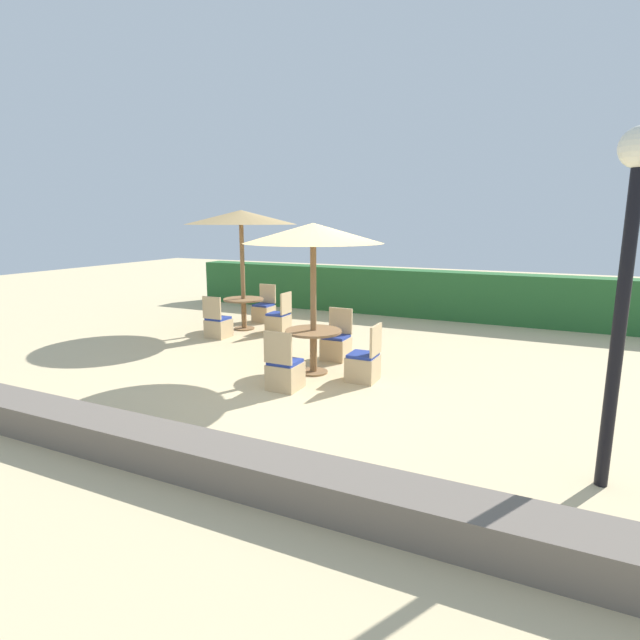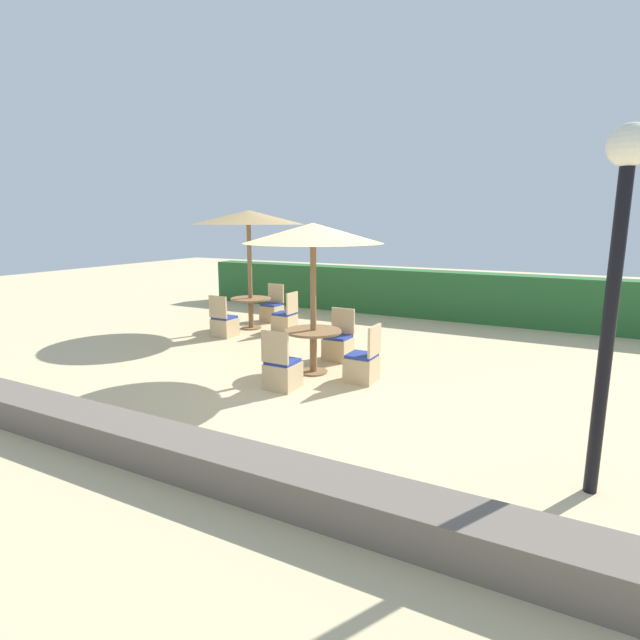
{
  "view_description": "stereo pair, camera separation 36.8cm",
  "coord_description": "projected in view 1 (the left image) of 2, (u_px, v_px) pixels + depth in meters",
  "views": [
    {
      "loc": [
        3.48,
        -6.74,
        2.53
      ],
      "look_at": [
        0.0,
        0.6,
        0.9
      ],
      "focal_mm": 28.0,
      "sensor_mm": 36.0,
      "label": 1
    },
    {
      "loc": [
        3.81,
        -6.57,
        2.53
      ],
      "look_at": [
        0.0,
        0.6,
        0.9
      ],
      "focal_mm": 28.0,
      "sensor_mm": 36.0,
      "label": 2
    }
  ],
  "objects": [
    {
      "name": "ground_plane",
      "position": [
        304.0,
        382.0,
        7.93
      ],
      "size": [
        40.0,
        40.0,
        0.0
      ],
      "primitive_type": "plane",
      "color": "#D1BA8C"
    },
    {
      "name": "patio_chair_back_left_north",
      "position": [
        264.0,
        311.0,
        12.64
      ],
      "size": [
        0.46,
        0.46,
        0.93
      ],
      "rotation": [
        0.0,
        0.0,
        3.14
      ],
      "color": "tan",
      "rests_on": "ground_plane"
    },
    {
      "name": "lamp_post",
      "position": [
        630.0,
        241.0,
        4.39
      ],
      "size": [
        0.36,
        0.36,
        3.32
      ],
      "color": "black",
      "rests_on": "ground_plane"
    },
    {
      "name": "patio_chair_center_south",
      "position": [
        285.0,
        372.0,
        7.56
      ],
      "size": [
        0.46,
        0.46,
        0.93
      ],
      "color": "tan",
      "rests_on": "ground_plane"
    },
    {
      "name": "patio_chair_center_east",
      "position": [
        364.0,
        365.0,
        7.95
      ],
      "size": [
        0.46,
        0.46,
        0.93
      ],
      "rotation": [
        0.0,
        0.0,
        1.57
      ],
      "color": "tan",
      "rests_on": "ground_plane"
    },
    {
      "name": "parasol_center",
      "position": [
        313.0,
        234.0,
        7.97
      ],
      "size": [
        2.27,
        2.27,
        2.49
      ],
      "color": "olive",
      "rests_on": "ground_plane"
    },
    {
      "name": "round_table_center",
      "position": [
        313.0,
        341.0,
        8.32
      ],
      "size": [
        0.94,
        0.94,
        0.74
      ],
      "color": "olive",
      "rests_on": "ground_plane"
    },
    {
      "name": "parasol_back_left",
      "position": [
        241.0,
        218.0,
        11.29
      ],
      "size": [
        2.56,
        2.56,
        2.75
      ],
      "color": "olive",
      "rests_on": "ground_plane"
    },
    {
      "name": "hedge_row",
      "position": [
        410.0,
        293.0,
        13.36
      ],
      "size": [
        13.0,
        0.7,
        1.23
      ],
      "primitive_type": "cube",
      "color": "#28602D",
      "rests_on": "ground_plane"
    },
    {
      "name": "patio_chair_center_north",
      "position": [
        336.0,
        345.0,
        9.21
      ],
      "size": [
        0.46,
        0.46,
        0.93
      ],
      "rotation": [
        0.0,
        0.0,
        3.14
      ],
      "color": "tan",
      "rests_on": "ground_plane"
    },
    {
      "name": "patio_chair_back_left_east",
      "position": [
        279.0,
        321.0,
        11.41
      ],
      "size": [
        0.46,
        0.46,
        0.93
      ],
      "rotation": [
        0.0,
        0.0,
        1.57
      ],
      "color": "tan",
      "rests_on": "ground_plane"
    },
    {
      "name": "round_table_back_left",
      "position": [
        244.0,
        306.0,
        11.69
      ],
      "size": [
        0.93,
        0.93,
        0.73
      ],
      "color": "olive",
      "rests_on": "ground_plane"
    },
    {
      "name": "patio_chair_back_left_south",
      "position": [
        218.0,
        326.0,
        10.91
      ],
      "size": [
        0.46,
        0.46,
        0.93
      ],
      "color": "tan",
      "rests_on": "ground_plane"
    },
    {
      "name": "stone_border",
      "position": [
        170.0,
        450.0,
        5.18
      ],
      "size": [
        10.0,
        0.56,
        0.37
      ],
      "primitive_type": "cube",
      "color": "#6B6056",
      "rests_on": "ground_plane"
    }
  ]
}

